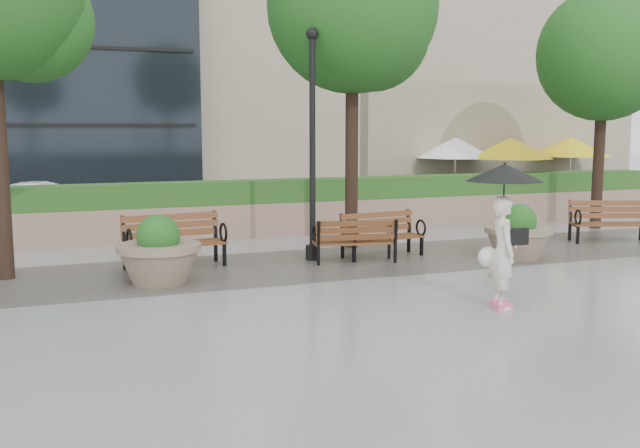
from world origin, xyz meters
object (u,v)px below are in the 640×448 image
object	(u,v)px
planter_right	(518,238)
lamppost	(312,159)
bench_3	(382,244)
car_right	(46,206)
bench_4	(610,230)
planter_left	(159,257)
pedestrian	(503,221)
bench_2	(355,250)
bench_1	(175,252)

from	to	relation	value
planter_right	lamppost	xyz separation A→B (m)	(-3.88, 1.38, 1.57)
bench_3	car_right	size ratio (longest dim) A/B	0.48
bench_4	planter_right	size ratio (longest dim) A/B	1.41
car_right	planter_left	bearing A→B (deg)	-155.00
lamppost	pedestrian	bearing A→B (deg)	-73.83
planter_right	lamppost	distance (m)	4.41
car_right	bench_3	bearing A→B (deg)	-125.13
bench_2	bench_3	distance (m)	0.81
bench_2	bench_4	world-z (taller)	bench_4
planter_left	pedestrian	size ratio (longest dim) A/B	0.67
bench_3	pedestrian	world-z (taller)	pedestrian
bench_1	car_right	distance (m)	6.89
planter_left	planter_right	world-z (taller)	planter_left
bench_2	lamppost	bearing A→B (deg)	-26.97
planter_right	pedestrian	distance (m)	4.12
bench_3	lamppost	size ratio (longest dim) A/B	0.39
bench_4	car_right	distance (m)	14.00
bench_3	lamppost	xyz separation A→B (m)	(-1.43, 0.22, 1.74)
bench_1	planter_left	world-z (taller)	planter_left
lamppost	car_right	distance (m)	8.43
planter_left	planter_right	bearing A→B (deg)	-2.22
planter_right	lamppost	size ratio (longest dim) A/B	0.30
bench_3	planter_right	distance (m)	2.72
planter_left	lamppost	world-z (taller)	lamppost
pedestrian	lamppost	bearing A→B (deg)	34.70
bench_3	planter_right	xyz separation A→B (m)	(2.45, -1.16, 0.17)
bench_2	planter_left	size ratio (longest dim) A/B	1.19
bench_1	car_right	xyz separation A→B (m)	(-2.26, 6.50, 0.30)
planter_left	bench_4	bearing A→B (deg)	4.16
lamppost	bench_1	bearing A→B (deg)	176.25
bench_3	bench_1	bearing A→B (deg)	168.29
bench_1	pedestrian	xyz separation A→B (m)	(3.99, -4.66, 0.98)
bench_1	planter_right	world-z (taller)	planter_right
planter_right	pedestrian	xyz separation A→B (m)	(-2.58, -3.10, 0.84)
bench_2	car_right	distance (m)	9.16
bench_2	planter_left	distance (m)	3.90
bench_1	bench_3	distance (m)	4.14
bench_4	bench_3	bearing A→B (deg)	-161.93
bench_4	lamppost	xyz separation A→B (m)	(-7.15, 0.36, 1.72)
pedestrian	bench_2	bearing A→B (deg)	27.40
bench_1	bench_2	xyz separation A→B (m)	(3.38, -0.71, -0.04)
bench_1	bench_3	size ratio (longest dim) A/B	1.10
bench_4	car_right	bearing A→B (deg)	169.32
planter_left	bench_1	bearing A→B (deg)	69.79
bench_4	pedestrian	distance (m)	7.22
bench_4	pedestrian	bearing A→B (deg)	-125.31
car_right	pedestrian	xyz separation A→B (m)	(6.25, -11.16, 0.68)
bench_2	car_right	bearing A→B (deg)	-41.11
bench_2	lamppost	size ratio (longest dim) A/B	0.37
bench_1	pedestrian	size ratio (longest dim) A/B	0.92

